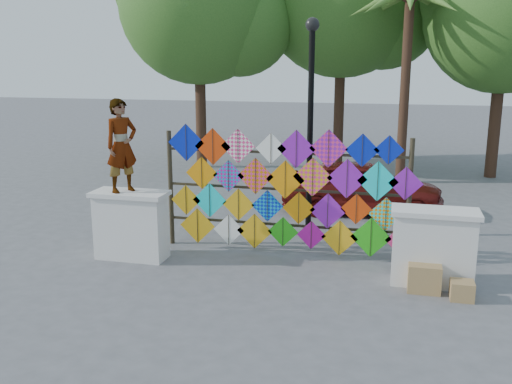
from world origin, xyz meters
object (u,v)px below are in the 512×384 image
Objects in this scene: kite_rack at (287,191)px; sedan at (362,186)px; lamppost at (311,108)px; vendor_woman at (122,146)px.

sedan is at bearing 70.51° from kite_rack.
kite_rack is 1.10× the size of lamppost.
kite_rack is 1.95m from lamppost.
sedan is at bearing 65.28° from lamppost.
sedan is (1.21, 3.43, -0.58)m from kite_rack.
kite_rack is 3.68m from sedan.
lamppost is (-0.99, -2.15, 2.04)m from sedan.
kite_rack is at bearing -99.86° from lamppost.
sedan is at bearing -10.01° from vendor_woman.
kite_rack is 3.16m from vendor_woman.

